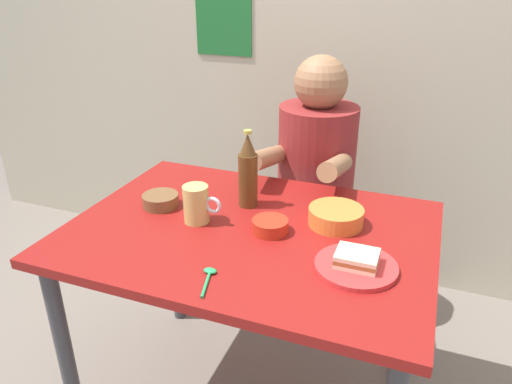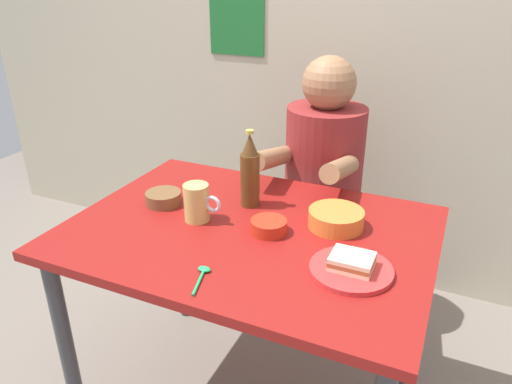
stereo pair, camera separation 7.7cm
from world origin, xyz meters
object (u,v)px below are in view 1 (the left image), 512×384
at_px(person_seated, 316,156).
at_px(plate_orange, 356,266).
at_px(stool, 312,242).
at_px(beer_mug, 197,204).
at_px(sandwich, 357,258).
at_px(dining_table, 250,254).
at_px(condiment_bowl_brown, 161,200).
at_px(beer_bottle, 248,172).

bearing_deg(person_seated, plate_orange, -67.74).
xyz_separation_m(stool, person_seated, (-0.00, -0.01, 0.42)).
bearing_deg(person_seated, beer_mug, -108.79).
distance_m(stool, sandwich, 0.90).
bearing_deg(dining_table, stool, 85.76).
relative_size(dining_table, condiment_bowl_brown, 9.17).
distance_m(beer_mug, beer_bottle, 0.20).
height_order(dining_table, beer_mug, beer_mug).
xyz_separation_m(sandwich, beer_bottle, (-0.41, 0.25, 0.09)).
height_order(dining_table, beer_bottle, beer_bottle).
bearing_deg(beer_mug, dining_table, 6.27).
distance_m(sandwich, beer_mug, 0.52).
bearing_deg(condiment_bowl_brown, beer_mug, -17.57).
distance_m(beer_bottle, condiment_bowl_brown, 0.31).
distance_m(beer_mug, condiment_bowl_brown, 0.18).
distance_m(dining_table, person_seated, 0.63).
relative_size(person_seated, beer_mug, 5.71).
bearing_deg(stool, condiment_bowl_brown, -122.58).
height_order(plate_orange, sandwich, sandwich).
bearing_deg(dining_table, plate_orange, -17.06).
xyz_separation_m(dining_table, stool, (0.05, 0.63, -0.30)).
distance_m(plate_orange, beer_mug, 0.52).
xyz_separation_m(person_seated, beer_bottle, (-0.11, -0.47, 0.09)).
relative_size(dining_table, sandwich, 10.00).
distance_m(stool, plate_orange, 0.89).
height_order(stool, plate_orange, plate_orange).
xyz_separation_m(stool, plate_orange, (0.30, -0.74, 0.40)).
bearing_deg(stool, sandwich, -68.05).
distance_m(stool, beer_bottle, 0.71).
height_order(dining_table, plate_orange, plate_orange).
bearing_deg(stool, person_seated, -90.00).
bearing_deg(beer_mug, person_seated, 71.21).
bearing_deg(person_seated, sandwich, -67.74).
relative_size(stool, beer_bottle, 1.72).
relative_size(person_seated, beer_bottle, 2.75).
height_order(person_seated, beer_bottle, person_seated).
distance_m(dining_table, beer_bottle, 0.27).
height_order(sandwich, beer_mug, beer_mug).
xyz_separation_m(dining_table, person_seated, (0.05, 0.62, 0.12)).
relative_size(person_seated, sandwich, 6.54).
relative_size(sandwich, beer_mug, 0.87).
bearing_deg(dining_table, beer_bottle, 114.05).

